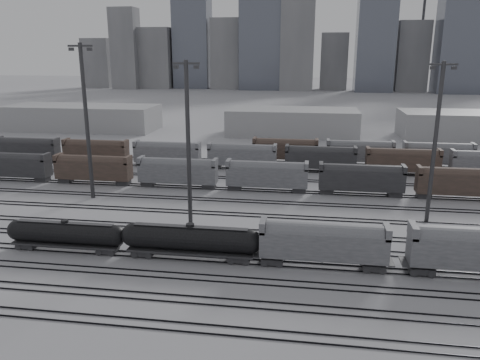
# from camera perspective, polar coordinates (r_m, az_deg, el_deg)

# --- Properties ---
(ground) EXTENTS (900.00, 900.00, 0.00)m
(ground) POSITION_cam_1_polar(r_m,az_deg,el_deg) (59.11, -7.60, -9.75)
(ground) COLOR #B5B5BA
(ground) RESTS_ON ground
(tracks) EXTENTS (220.00, 71.50, 0.16)m
(tracks) POSITION_cam_1_polar(r_m,az_deg,el_deg) (74.78, -3.92, -4.13)
(tracks) COLOR black
(tracks) RESTS_ON ground
(tank_car_a) EXTENTS (16.09, 2.68, 3.98)m
(tank_car_a) POSITION_cam_1_polar(r_m,az_deg,el_deg) (64.69, -20.45, -6.16)
(tank_car_a) COLOR #272729
(tank_car_a) RESTS_ON ground
(tank_car_b) EXTENTS (17.80, 2.97, 4.40)m
(tank_car_b) POSITION_cam_1_polar(r_m,az_deg,el_deg) (58.60, -6.05, -7.21)
(tank_car_b) COLOR #272729
(tank_car_b) RESTS_ON ground
(hopper_car_a) EXTENTS (15.09, 3.00, 5.39)m
(hopper_car_a) POSITION_cam_1_polar(r_m,az_deg,el_deg) (56.62, 10.12, -7.33)
(hopper_car_a) COLOR #272729
(hopper_car_a) RESTS_ON ground
(light_mast_b) EXTENTS (4.24, 0.68, 26.47)m
(light_mast_b) POSITION_cam_1_polar(r_m,az_deg,el_deg) (84.11, -18.22, 7.11)
(light_mast_b) COLOR #343436
(light_mast_b) RESTS_ON ground
(light_mast_c) EXTENTS (3.83, 0.61, 23.94)m
(light_mast_c) POSITION_cam_1_polar(r_m,az_deg,el_deg) (66.65, -6.33, 4.66)
(light_mast_c) COLOR #343436
(light_mast_c) RESTS_ON ground
(light_mast_d) EXTENTS (3.80, 0.61, 23.76)m
(light_mast_d) POSITION_cam_1_polar(r_m,az_deg,el_deg) (74.06, 22.72, 4.55)
(light_mast_d) COLOR #343436
(light_mast_d) RESTS_ON ground
(bg_string_near) EXTENTS (151.00, 3.00, 5.60)m
(bg_string_near) POSITION_cam_1_polar(r_m,az_deg,el_deg) (86.53, 3.30, 0.46)
(bg_string_near) COLOR gray
(bg_string_near) RESTS_ON ground
(bg_string_mid) EXTENTS (151.00, 3.00, 5.60)m
(bg_string_mid) POSITION_cam_1_polar(r_m,az_deg,el_deg) (101.78, 9.77, 2.51)
(bg_string_mid) COLOR #272729
(bg_string_mid) RESTS_ON ground
(bg_string_far) EXTENTS (66.00, 3.00, 5.60)m
(bg_string_far) POSITION_cam_1_polar(r_m,az_deg,el_deg) (111.37, 18.75, 3.02)
(bg_string_far) COLOR brown
(bg_string_far) RESTS_ON ground
(warehouse_left) EXTENTS (50.00, 18.00, 8.00)m
(warehouse_left) POSITION_cam_1_polar(r_m,az_deg,el_deg) (165.99, -18.72, 7.24)
(warehouse_left) COLOR gray
(warehouse_left) RESTS_ON ground
(warehouse_mid) EXTENTS (40.00, 18.00, 8.00)m
(warehouse_mid) POSITION_cam_1_polar(r_m,az_deg,el_deg) (147.91, 6.40, 7.05)
(warehouse_mid) COLOR gray
(warehouse_mid) RESTS_ON ground
(warehouse_right) EXTENTS (35.00, 18.00, 8.00)m
(warehouse_right) POSITION_cam_1_polar(r_m,az_deg,el_deg) (154.35, 25.39, 6.02)
(warehouse_right) COLOR gray
(warehouse_right) RESTS_ON ground
(skyline) EXTENTS (316.00, 22.40, 95.00)m
(skyline) POSITION_cam_1_polar(r_m,az_deg,el_deg) (331.51, 8.12, 16.81)
(skyline) COLOR gray
(skyline) RESTS_ON ground
(crane_left) EXTENTS (42.00, 1.80, 100.00)m
(crane_left) POSITION_cam_1_polar(r_m,az_deg,el_deg) (360.54, 1.60, 20.42)
(crane_left) COLOR #343436
(crane_left) RESTS_ON ground
(crane_right) EXTENTS (42.00, 1.80, 100.00)m
(crane_right) POSITION_cam_1_polar(r_m,az_deg,el_deg) (365.74, 21.78, 19.33)
(crane_right) COLOR #343436
(crane_right) RESTS_ON ground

